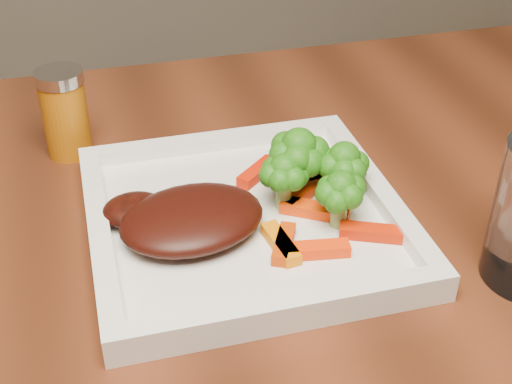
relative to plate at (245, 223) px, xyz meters
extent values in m
cube|color=white|center=(0.00, 0.00, 0.00)|extent=(0.27, 0.27, 0.01)
ellipsoid|color=#390D08|center=(-0.05, -0.01, 0.02)|extent=(0.14, 0.12, 0.03)
cube|color=#FF3304|center=(0.04, -0.07, 0.01)|extent=(0.06, 0.02, 0.01)
cube|color=red|center=(0.10, -0.06, 0.01)|extent=(0.06, 0.04, 0.01)
cube|color=#C73703|center=(0.02, -0.05, 0.01)|extent=(0.03, 0.05, 0.01)
cube|color=#F21803|center=(0.10, 0.04, 0.01)|extent=(0.06, 0.02, 0.01)
cube|color=red|center=(0.03, 0.06, 0.01)|extent=(0.05, 0.04, 0.01)
cube|color=#F83B04|center=(0.06, -0.01, 0.01)|extent=(0.06, 0.05, 0.01)
cube|color=red|center=(0.06, 0.02, 0.01)|extent=(0.05, 0.05, 0.01)
cylinder|color=#A55709|center=(-0.14, 0.17, 0.04)|extent=(0.05, 0.05, 0.09)
cube|color=orange|center=(0.02, -0.05, 0.01)|extent=(0.02, 0.05, 0.01)
camera|label=1|loc=(-0.12, -0.49, 0.38)|focal=50.00mm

